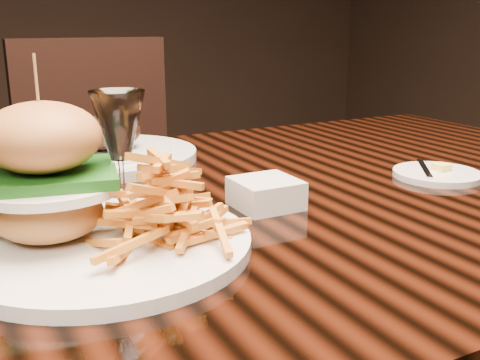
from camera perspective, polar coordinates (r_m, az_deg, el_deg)
name	(u,v)px	position (r m, az deg, el deg)	size (l,w,h in m)	color
dining_table	(213,247)	(0.83, -2.75, -6.79)	(1.60, 0.90, 0.75)	black
burger_plate	(101,200)	(0.62, -13.98, -1.97)	(0.32, 0.32, 0.21)	silver
side_saucer	(437,174)	(0.96, 19.35, 0.59)	(0.14, 0.14, 0.02)	silver
ramekin	(266,193)	(0.76, 2.63, -1.35)	(0.08, 0.08, 0.04)	silver
wine_glass	(119,131)	(0.65, -12.19, 4.89)	(0.06, 0.06, 0.17)	white
far_dish	(108,151)	(1.04, -13.29, 2.93)	(0.32, 0.32, 0.10)	silver
chair_far	(108,182)	(1.70, -13.23, -0.23)	(0.48, 0.48, 0.95)	black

